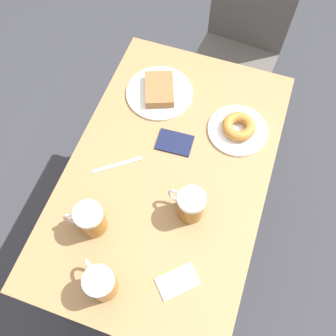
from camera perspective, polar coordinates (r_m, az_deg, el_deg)
ground_plane at (r=2.00m, az=-0.00°, el=-10.04°), size 8.00×8.00×0.00m
table at (r=1.36m, az=-0.00°, el=-1.71°), size 0.68×1.09×0.76m
chair at (r=2.02m, az=10.99°, el=18.33°), size 0.43×0.43×0.87m
plate_with_cake at (r=1.46m, az=-1.32°, el=11.63°), size 0.26×0.26×0.04m
plate_with_donut at (r=1.38m, az=10.65°, el=5.99°), size 0.22×0.22×0.05m
beer_mug_left at (r=1.18m, az=3.39°, el=-5.60°), size 0.13×0.09×0.12m
beer_mug_center at (r=1.19m, az=-11.81°, el=-7.68°), size 0.13×0.09×0.12m
beer_mug_right at (r=1.13m, az=-10.25°, el=-16.87°), size 0.12×0.10×0.12m
napkin_folded at (r=1.17m, az=1.47°, el=-16.90°), size 0.14×0.14×0.00m
fork at (r=1.31m, az=-7.76°, el=0.48°), size 0.15×0.12×0.00m
passport_near_edge at (r=1.34m, az=1.02°, el=3.91°), size 0.13×0.10×0.01m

